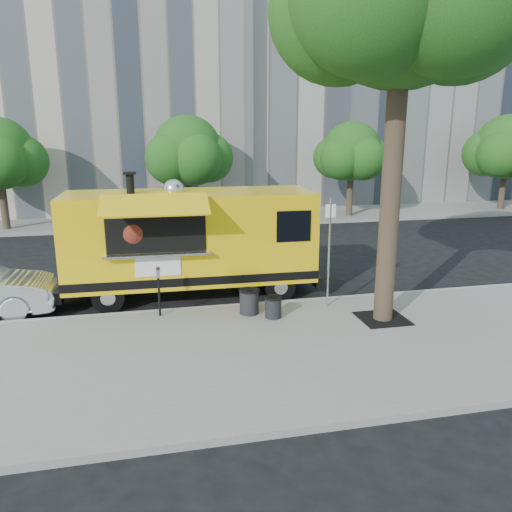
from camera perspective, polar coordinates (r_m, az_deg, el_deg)
The scene contains 15 objects.
ground at distance 15.06m, azimuth 0.48°, elevation -4.68°, with size 120.00×120.00×0.00m, color black.
sidewalk at distance 11.44m, azimuth 5.02°, elevation -10.66°, with size 60.00×6.00×0.15m, color gray.
curb at distance 14.18m, azimuth 1.32°, elevation -5.58°, with size 60.00×0.14×0.16m, color #999993.
far_sidewalk at distance 27.98m, azimuth -5.68°, elevation 4.27°, with size 60.00×5.00×0.15m, color gray.
building_left at distance 36.90m, azimuth -21.66°, elevation 24.44°, with size 22.00×14.00×24.00m, color #BCAC9D.
building_mid at distance 40.21m, azimuth 10.65°, elevation 21.32°, with size 20.00×14.00×20.00m, color #9B9591.
tree_well at distance 13.36m, azimuth 14.25°, elevation -6.94°, with size 1.20×1.20×0.02m, color black.
far_tree_b at distance 26.69m, azimuth -7.85°, elevation 11.85°, with size 3.60×3.60×5.50m.
far_tree_c at distance 28.59m, azimuth 10.88°, elevation 11.65°, with size 3.24×3.24×5.21m.
far_tree_d at distance 33.92m, azimuth 26.80°, elevation 11.07°, with size 3.78×3.78×5.64m.
sign_post at distance 13.55m, azimuth 8.37°, elevation 1.15°, with size 0.28×0.06×3.00m.
parking_meter at distance 13.13m, azimuth -11.06°, elevation -3.32°, with size 0.11×0.11×1.33m.
food_truck at distance 14.84m, azimuth -7.58°, elevation 1.90°, with size 7.53×3.53×3.71m.
trash_bin_left at distance 13.21m, azimuth -0.79°, elevation -5.14°, with size 0.55×0.55×0.66m.
trash_bin_right at distance 12.96m, azimuth 1.98°, elevation -5.78°, with size 0.46×0.46×0.55m.
Camera 1 is at (-3.17, -13.89, 4.88)m, focal length 35.00 mm.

